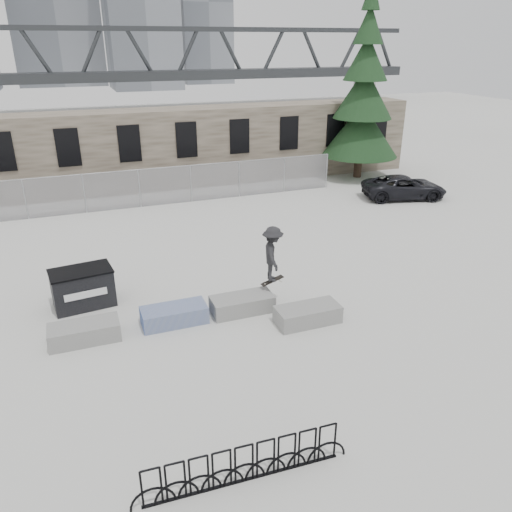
{
  "coord_description": "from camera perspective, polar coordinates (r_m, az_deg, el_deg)",
  "views": [
    {
      "loc": [
        -3.21,
        -13.3,
        8.07
      ],
      "look_at": [
        2.32,
        1.38,
        1.3
      ],
      "focal_mm": 35.0,
      "sensor_mm": 36.0,
      "label": 1
    }
  ],
  "objects": [
    {
      "name": "dumpster",
      "position": [
        17.33,
        -19.19,
        -3.43
      ],
      "size": [
        2.07,
        1.41,
        1.28
      ],
      "rotation": [
        0.0,
        0.0,
        0.12
      ],
      "color": "black",
      "rests_on": "ground"
    },
    {
      "name": "planter_center_left",
      "position": [
        15.74,
        -9.34,
        -6.6
      ],
      "size": [
        2.0,
        0.9,
        0.55
      ],
      "color": "#2F488F",
      "rests_on": "ground"
    },
    {
      "name": "skateboarder",
      "position": [
        16.13,
        1.92,
        0.22
      ],
      "size": [
        0.96,
        1.33,
        1.98
      ],
      "rotation": [
        0.0,
        0.0,
        1.32
      ],
      "color": "black",
      "rests_on": "ground"
    },
    {
      "name": "planter_far_left",
      "position": [
        15.51,
        -19.03,
        -8.18
      ],
      "size": [
        2.0,
        0.9,
        0.55
      ],
      "color": "gray",
      "rests_on": "ground"
    },
    {
      "name": "stone_wall",
      "position": [
        30.28,
        -14.46,
        11.55
      ],
      "size": [
        36.0,
        2.58,
        4.5
      ],
      "color": "brown",
      "rests_on": "ground"
    },
    {
      "name": "planter_offset",
      "position": [
        15.65,
        5.93,
        -6.59
      ],
      "size": [
        2.0,
        0.9,
        0.55
      ],
      "color": "gray",
      "rests_on": "ground"
    },
    {
      "name": "suv",
      "position": [
        29.09,
        16.57,
        7.56
      ],
      "size": [
        4.95,
        3.2,
        1.27
      ],
      "primitive_type": "imported",
      "rotation": [
        0.0,
        0.0,
        1.31
      ],
      "color": "black",
      "rests_on": "ground"
    },
    {
      "name": "planter_center_right",
      "position": [
        16.16,
        -1.59,
        -5.43
      ],
      "size": [
        2.0,
        0.9,
        0.55
      ],
      "color": "gray",
      "rests_on": "ground"
    },
    {
      "name": "chainlink_fence",
      "position": [
        26.94,
        -13.18,
        7.59
      ],
      "size": [
        22.06,
        0.06,
        2.02
      ],
      "color": "gray",
      "rests_on": "ground"
    },
    {
      "name": "ground",
      "position": [
        15.89,
        -6.14,
        -7.34
      ],
      "size": [
        120.0,
        120.0,
        0.0
      ],
      "primitive_type": "plane",
      "color": "beige",
      "rests_on": "ground"
    },
    {
      "name": "bike_rack",
      "position": [
        10.61,
        -1.38,
        -22.69
      ],
      "size": [
        4.49,
        0.21,
        0.9
      ],
      "rotation": [
        0.0,
        0.0,
        -0.04
      ],
      "color": "black",
      "rests_on": "ground"
    },
    {
      "name": "truss_bridge",
      "position": [
        69.68,
        -10.28,
        19.76
      ],
      "size": [
        70.0,
        3.0,
        9.8
      ],
      "color": "#2D3033",
      "rests_on": "ground"
    },
    {
      "name": "spruce_tree",
      "position": [
        32.53,
        12.12,
        16.69
      ],
      "size": [
        4.73,
        4.73,
        11.5
      ],
      "color": "#38281E",
      "rests_on": "ground"
    }
  ]
}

